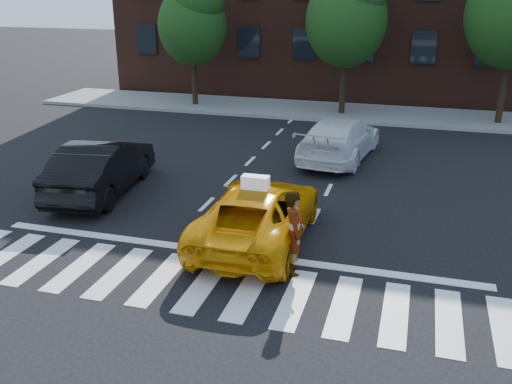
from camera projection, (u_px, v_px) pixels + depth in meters
The scene contains 12 objects.
ground at pixel (203, 285), 12.15m from camera, with size 120.00×120.00×0.00m, color black.
crosswalk at pixel (203, 285), 12.15m from camera, with size 13.00×2.40×0.01m, color silver.
stop_line at pixel (228, 253), 13.59m from camera, with size 12.00×0.30×0.01m, color silver.
sidewalk_far at pixel (332, 112), 27.88m from camera, with size 30.00×4.00×0.15m, color slate.
tree_left at pixel (193, 17), 27.72m from camera, with size 3.39×3.38×6.50m.
tree_mid at pixel (347, 10), 25.62m from camera, with size 3.69×3.69×7.10m.
taxi at pixel (258, 213), 14.02m from camera, with size 2.39×5.17×1.44m, color orange.
black_sedan at pixel (101, 167), 17.21m from camera, with size 1.72×4.95×1.63m, color black.
white_suv at pixel (339, 138), 20.55m from camera, with size 2.11×5.20×1.51m, color silver.
woman at pixel (294, 233), 12.36m from camera, with size 0.70×0.46×1.92m, color #999999.
dog at pixel (227, 256), 13.02m from camera, with size 0.53×0.33×0.31m.
taxi_sign at pixel (255, 182), 13.54m from camera, with size 0.65×0.28×0.32m, color white.
Camera 1 is at (4.06, -9.96, 6.10)m, focal length 40.00 mm.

